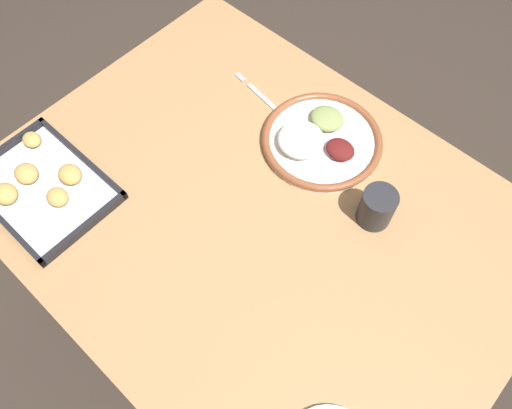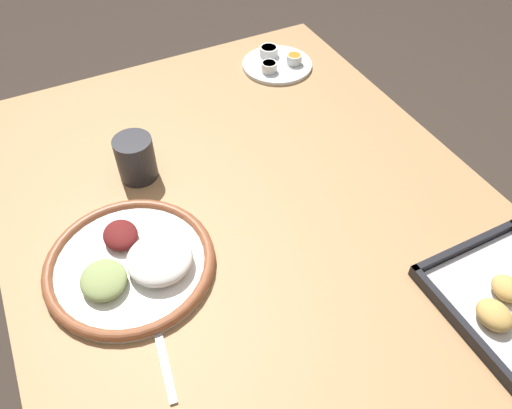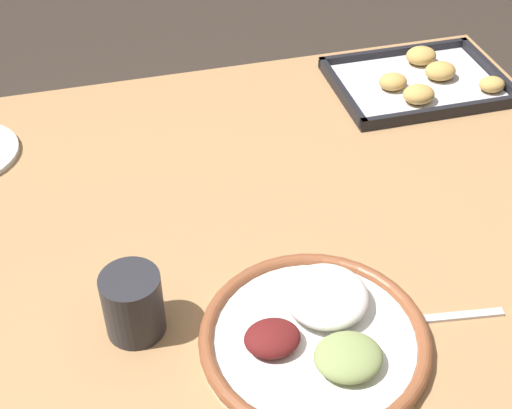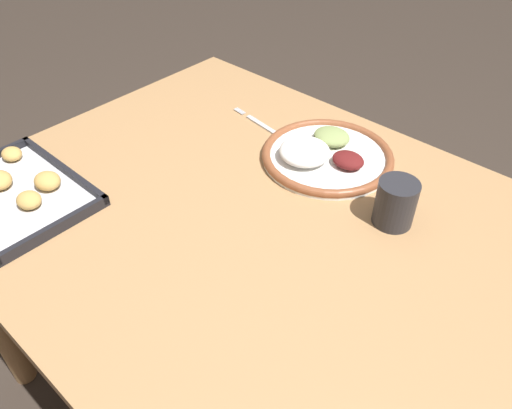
% 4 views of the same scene
% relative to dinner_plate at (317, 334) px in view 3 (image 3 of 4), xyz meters
% --- Properties ---
extents(dining_table, '(1.23, 0.94, 0.71)m').
position_rel_dinner_plate_xyz_m(dining_table, '(-0.02, 0.25, -0.11)').
color(dining_table, '#AD7F51').
rests_on(dining_table, ground_plane).
extents(dinner_plate, '(0.30, 0.30, 0.05)m').
position_rel_dinner_plate_xyz_m(dinner_plate, '(0.00, 0.00, 0.00)').
color(dinner_plate, white).
rests_on(dinner_plate, dining_table).
extents(fork, '(0.21, 0.04, 0.00)m').
position_rel_dinner_plate_xyz_m(fork, '(0.20, -0.01, -0.01)').
color(fork, silver).
rests_on(fork, dining_table).
extents(baking_tray, '(0.33, 0.24, 0.04)m').
position_rel_dinner_plate_xyz_m(baking_tray, '(0.40, 0.55, -0.00)').
color(baking_tray, black).
rests_on(baking_tray, dining_table).
extents(drinking_cup, '(0.08, 0.08, 0.10)m').
position_rel_dinner_plate_xyz_m(drinking_cup, '(-0.22, 0.08, 0.03)').
color(drinking_cup, '#28282D').
rests_on(drinking_cup, dining_table).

